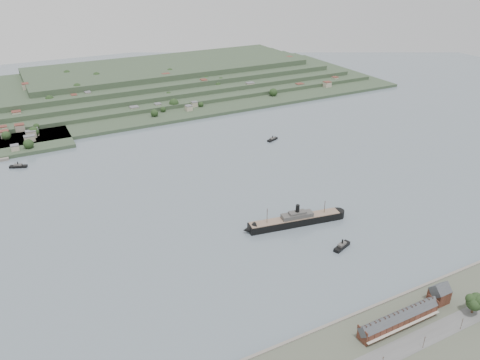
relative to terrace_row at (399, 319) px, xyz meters
name	(u,v)px	position (x,y,z in m)	size (l,w,h in m)	color
ground	(266,201)	(10.00, 168.02, -6.84)	(1400.00, 1400.00, 0.00)	slate
near_shore	(435,342)	(10.00, -18.73, -5.83)	(220.00, 80.00, 2.60)	#4C5142
terrace_row	(399,319)	(0.00, 0.00, 0.00)	(55.60, 9.80, 11.07)	#4B281A
gabled_building	(439,293)	(37.50, 4.02, 1.34)	(10.40, 10.18, 14.09)	#4B281A
far_peninsula	(154,82)	(37.91, 561.12, 5.04)	(760.00, 309.00, 30.00)	#31442D
steamship	(293,221)	(8.72, 124.25, -2.95)	(87.56, 23.84, 21.10)	black
tugboat	(342,246)	(23.21, 79.95, -5.01)	(17.15, 9.84, 7.49)	black
ferry_west	(18,166)	(-176.88, 345.53, -5.31)	(17.49, 10.86, 6.37)	black
ferry_east	(272,139)	(90.50, 290.12, -5.45)	(15.87, 9.89, 5.78)	black
fig_tree	(476,302)	(48.02, -13.10, 3.50)	(12.24, 10.60, 13.66)	#412D1E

